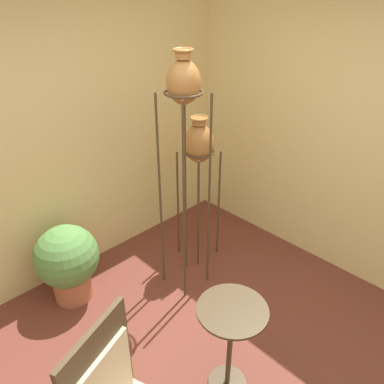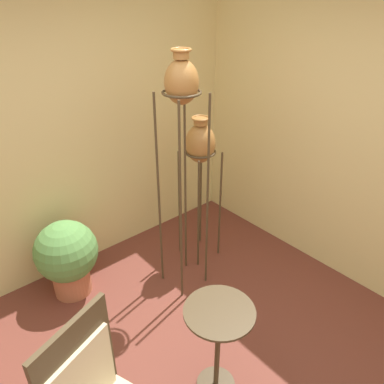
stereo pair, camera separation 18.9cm
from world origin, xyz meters
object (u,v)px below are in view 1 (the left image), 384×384
at_px(side_table, 231,332).
at_px(potted_plant, 68,261).
at_px(vase_stand_tall, 184,96).
at_px(vase_stand_medium, 199,147).

distance_m(side_table, potted_plant, 1.60).
bearing_deg(vase_stand_tall, potted_plant, 147.34).
relative_size(vase_stand_medium, side_table, 2.01).
height_order(side_table, potted_plant, side_table).
distance_m(vase_stand_medium, potted_plant, 1.54).
height_order(vase_stand_tall, potted_plant, vase_stand_tall).
bearing_deg(potted_plant, side_table, -77.34).
height_order(vase_stand_tall, side_table, vase_stand_tall).
distance_m(vase_stand_tall, side_table, 1.68).
bearing_deg(potted_plant, vase_stand_tall, -32.66).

